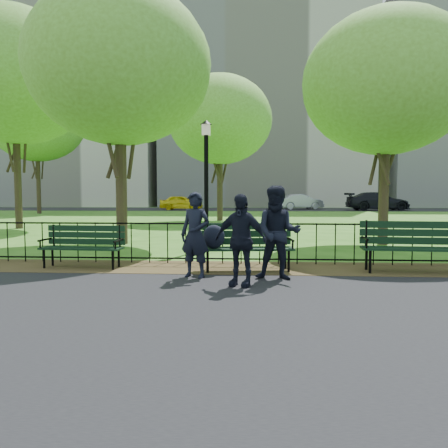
# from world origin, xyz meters

# --- Properties ---
(ground) EXTENTS (120.00, 120.00, 0.00)m
(ground) POSITION_xyz_m (0.00, 0.00, 0.00)
(ground) COLOR #32661A
(asphalt_path) EXTENTS (60.00, 9.20, 0.01)m
(asphalt_path) POSITION_xyz_m (0.00, -3.40, 0.01)
(asphalt_path) COLOR black
(asphalt_path) RESTS_ON ground
(dirt_strip) EXTENTS (60.00, 1.60, 0.01)m
(dirt_strip) POSITION_xyz_m (0.00, 1.50, 0.01)
(dirt_strip) COLOR #372B16
(dirt_strip) RESTS_ON ground
(far_street) EXTENTS (70.00, 9.00, 0.01)m
(far_street) POSITION_xyz_m (0.00, 35.00, 0.01)
(far_street) COLOR black
(far_street) RESTS_ON ground
(iron_fence) EXTENTS (24.06, 0.06, 1.00)m
(iron_fence) POSITION_xyz_m (0.00, 2.00, 0.50)
(iron_fence) COLOR black
(iron_fence) RESTS_ON ground
(apartment_west) EXTENTS (22.00, 15.00, 26.00)m
(apartment_west) POSITION_xyz_m (-22.00, 48.00, 13.00)
(apartment_west) COLOR beige
(apartment_west) RESTS_ON ground
(apartment_mid) EXTENTS (24.00, 15.00, 30.00)m
(apartment_mid) POSITION_xyz_m (2.00, 48.00, 15.00)
(apartment_mid) COLOR #B5B0A6
(apartment_mid) RESTS_ON ground
(park_bench_main) EXTENTS (1.85, 0.75, 1.02)m
(park_bench_main) POSITION_xyz_m (0.05, 1.12, 0.64)
(park_bench_main) COLOR black
(park_bench_main) RESTS_ON ground
(park_bench_left_a) EXTENTS (1.69, 0.62, 0.94)m
(park_bench_left_a) POSITION_xyz_m (-3.02, 1.38, 0.54)
(park_bench_left_a) COLOR black
(park_bench_left_a) RESTS_ON ground
(park_bench_right_a) EXTENTS (1.93, 0.73, 1.07)m
(park_bench_right_a) POSITION_xyz_m (3.51, 1.25, 0.62)
(park_bench_right_a) COLOR black
(park_bench_right_a) RESTS_ON ground
(lamppost) EXTENTS (0.31, 0.31, 3.49)m
(lamppost) POSITION_xyz_m (-0.80, 4.47, 1.90)
(lamppost) COLOR black
(lamppost) RESTS_ON ground
(tree_near_w) EXTENTS (5.47, 5.47, 7.62)m
(tree_near_w) POSITION_xyz_m (-3.51, 5.67, 5.29)
(tree_near_w) COLOR #2D2116
(tree_near_w) RESTS_ON ground
(tree_near_e) EXTENTS (4.91, 4.91, 6.85)m
(tree_near_e) POSITION_xyz_m (4.36, 5.97, 4.75)
(tree_near_e) COLOR #2D2116
(tree_near_e) RESTS_ON ground
(tree_mid_w) EXTENTS (6.74, 6.74, 9.39)m
(tree_mid_w) POSITION_xyz_m (-9.75, 11.15, 6.52)
(tree_mid_w) COLOR #2D2116
(tree_mid_w) RESTS_ON ground
(tree_far_c) EXTENTS (5.81, 5.81, 8.10)m
(tree_far_c) POSITION_xyz_m (-1.35, 17.19, 5.62)
(tree_far_c) COLOR #2D2116
(tree_far_c) RESTS_ON ground
(tree_far_w) EXTENTS (7.27, 7.27, 10.13)m
(tree_far_w) POSITION_xyz_m (-15.77, 25.05, 7.04)
(tree_far_w) COLOR #2D2116
(tree_far_w) RESTS_ON ground
(person_left) EXTENTS (0.66, 0.54, 1.55)m
(person_left) POSITION_xyz_m (-0.59, 0.45, 0.79)
(person_left) COLOR black
(person_left) RESTS_ON asphalt_path
(person_mid) EXTENTS (0.85, 0.52, 1.66)m
(person_mid) POSITION_xyz_m (0.89, 0.33, 0.84)
(person_mid) COLOR black
(person_mid) RESTS_ON asphalt_path
(person_right) EXTENTS (0.96, 0.65, 1.51)m
(person_right) POSITION_xyz_m (0.24, -0.24, 0.77)
(person_right) COLOR black
(person_right) RESTS_ON asphalt_path
(taxi) EXTENTS (4.05, 1.77, 1.36)m
(taxi) POSITION_xyz_m (-6.02, 32.74, 0.69)
(taxi) COLOR yellow
(taxi) RESTS_ON far_street
(sedan_silver) EXTENTS (4.67, 2.95, 1.45)m
(sedan_silver) POSITION_xyz_m (5.08, 34.86, 0.74)
(sedan_silver) COLOR #93959A
(sedan_silver) RESTS_ON far_street
(sedan_dark) EXTENTS (5.82, 2.76, 1.64)m
(sedan_dark) POSITION_xyz_m (11.89, 33.04, 0.83)
(sedan_dark) COLOR black
(sedan_dark) RESTS_ON far_street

